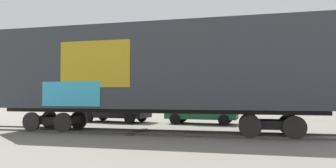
% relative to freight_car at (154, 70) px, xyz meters
% --- Properties ---
extents(ground_plane, '(260.00, 260.00, 0.00)m').
position_rel_freight_car_xyz_m(ground_plane, '(0.96, 0.00, -2.92)').
color(ground_plane, slate).
extents(track, '(60.01, 3.93, 0.08)m').
position_rel_freight_car_xyz_m(track, '(-0.81, 0.03, -2.88)').
color(track, '#4C4742').
rests_on(track, ground_plane).
extents(freight_car, '(15.00, 3.44, 5.10)m').
position_rel_freight_car_xyz_m(freight_car, '(0.00, 0.00, 0.00)').
color(freight_car, '#33383D').
rests_on(freight_car, ground_plane).
extents(flagpole, '(1.58, 0.40, 8.49)m').
position_rel_freight_car_xyz_m(flagpole, '(5.26, 13.24, 2.59)').
color(flagpole, silver).
rests_on(flagpole, ground_plane).
extents(hillside, '(142.43, 43.10, 15.27)m').
position_rel_freight_car_xyz_m(hillside, '(1.05, 61.67, 2.39)').
color(hillside, silver).
rests_on(hillside, ground_plane).
extents(parked_car_black, '(4.64, 2.54, 1.57)m').
position_rel_freight_car_xyz_m(parked_car_black, '(-3.92, 5.33, -2.13)').
color(parked_car_black, black).
rests_on(parked_car_black, ground_plane).
extents(parked_car_green, '(4.46, 2.24, 1.61)m').
position_rel_freight_car_xyz_m(parked_car_green, '(1.72, 5.09, -2.11)').
color(parked_car_green, '#1E5933').
rests_on(parked_car_green, ground_plane).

